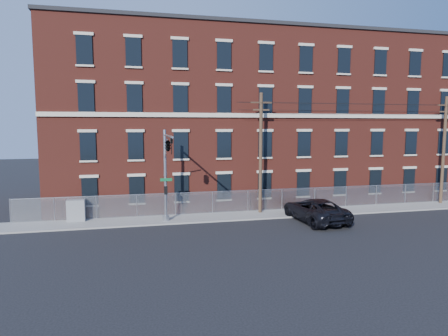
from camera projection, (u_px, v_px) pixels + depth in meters
The scene contains 10 objects.
ground at pixel (258, 233), 26.73m from camera, with size 140.00×140.00×0.00m, color black.
sidewalk at pixel (369, 209), 34.21m from camera, with size 65.00×3.00×0.12m, color gray.
mill_building at pixel (324, 119), 42.00m from camera, with size 55.30×14.32×16.30m.
chain_link_fence at pixel (361, 195), 35.37m from camera, with size 59.06×0.06×1.85m.
traffic_signal_mast at pixel (167, 155), 26.95m from camera, with size 0.90×6.75×7.00m.
utility_pole_near at pixel (261, 151), 32.03m from camera, with size 1.80×0.28×10.00m.
utility_pole_mid at pixel (444, 148), 35.98m from camera, with size 1.80×0.28×10.00m.
overhead_wires at pixel (446, 107), 35.57m from camera, with size 40.00×0.62×0.62m.
pickup_truck at pixel (315, 210), 29.89m from camera, with size 2.99×6.47×1.80m, color black.
utility_cabinet at pixel (76, 210), 29.49m from camera, with size 1.32×0.66×1.66m, color slate.
Camera 1 is at (-8.06, -24.92, 7.38)m, focal length 30.82 mm.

